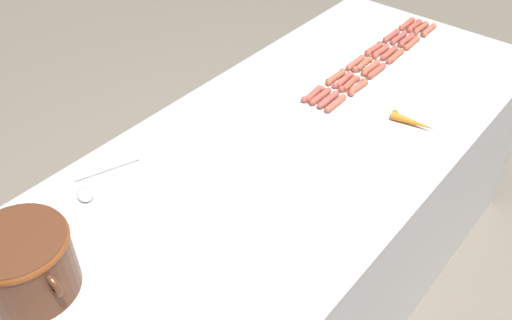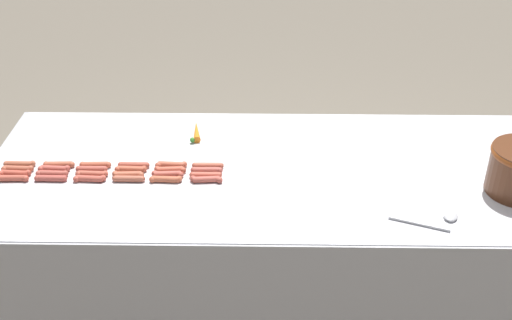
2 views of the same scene
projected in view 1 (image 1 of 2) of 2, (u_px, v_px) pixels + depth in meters
The scene contains 29 objects.
ground_plane at pixel (283, 296), 2.51m from camera, with size 20.00×20.00×0.00m, color #756B5B.
griddle_counter at pixel (286, 229), 2.22m from camera, with size 0.99×2.40×0.89m.
hot_dog_0 at pixel (429, 30), 2.55m from camera, with size 0.03×0.13×0.03m.
hot_dog_1 at pixel (412, 43), 2.45m from camera, with size 0.03×0.13×0.03m.
hot_dog_2 at pixel (396, 56), 2.37m from camera, with size 0.03×0.13×0.03m.
hot_dog_3 at pixel (377, 71), 2.27m from camera, with size 0.03×0.13×0.03m.
hot_dog_4 at pixel (358, 87), 2.18m from camera, with size 0.03×0.13×0.03m.
hot_dog_5 at pixel (336, 104), 2.09m from camera, with size 0.03×0.13×0.03m.
hot_dog_6 at pixel (421, 28), 2.57m from camera, with size 0.03×0.13×0.03m.
hot_dog_7 at pixel (406, 40), 2.48m from camera, with size 0.03×0.13×0.03m.
hot_dog_8 at pixel (389, 53), 2.39m from camera, with size 0.03×0.13×0.03m.
hot_dog_9 at pixel (371, 68), 2.29m from camera, with size 0.03×0.13×0.03m.
hot_dog_10 at pixel (350, 84), 2.20m from camera, with size 0.03×0.13×0.03m.
hot_dog_11 at pixel (328, 100), 2.11m from camera, with size 0.03×0.13×0.03m.
hot_dog_12 at pixel (414, 26), 2.58m from camera, with size 0.03×0.13×0.03m.
hot_dog_13 at pixel (399, 38), 2.49m from camera, with size 0.03×0.13×0.03m.
hot_dog_14 at pixel (381, 51), 2.40m from camera, with size 0.03×0.13×0.03m.
hot_dog_15 at pixel (363, 64), 2.31m from camera, with size 0.03×0.13×0.03m.
hot_dog_16 at pixel (343, 80), 2.22m from camera, with size 0.03×0.13×0.03m.
hot_dog_17 at pixel (321, 96), 2.13m from camera, with size 0.03×0.13×0.03m.
hot_dog_18 at pixel (407, 24), 2.60m from camera, with size 0.03×0.13×0.03m.
hot_dog_19 at pixel (391, 36), 2.51m from camera, with size 0.03×0.13×0.03m.
hot_dog_20 at pixel (374, 49), 2.42m from camera, with size 0.03×0.13×0.03m.
hot_dog_21 at pixel (355, 63), 2.33m from camera, with size 0.03×0.13×0.03m.
hot_dog_22 at pixel (336, 77), 2.24m from camera, with size 0.03×0.13×0.03m.
hot_dog_23 at pixel (313, 94), 2.14m from camera, with size 0.03×0.13×0.03m.
bean_pot at pixel (24, 261), 1.39m from camera, with size 0.32×0.26×0.19m.
serving_spoon at pixel (93, 186), 1.75m from camera, with size 0.13×0.26×0.02m.
carrot at pixel (413, 122), 2.00m from camera, with size 0.18×0.05×0.03m.
Camera 1 is at (-0.88, 1.25, 2.09)m, focal length 38.90 mm.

